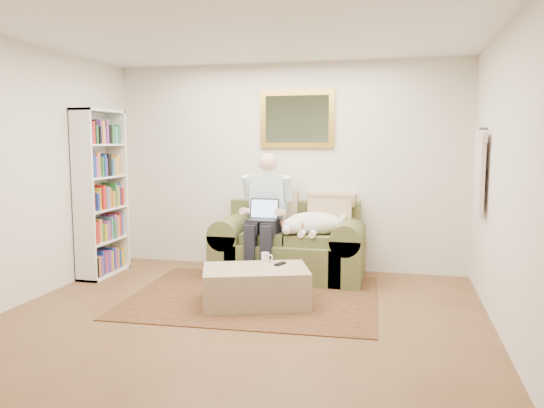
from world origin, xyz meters
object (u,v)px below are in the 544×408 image
at_px(laptop, 263,215).
at_px(bookshelf, 101,193).
at_px(seated_man, 265,217).
at_px(sleeping_dog, 314,223).
at_px(coffee_mug, 265,257).
at_px(sofa, 289,252).
at_px(ottoman, 256,286).

xyz_separation_m(laptop, bookshelf, (-1.97, -0.19, 0.22)).
height_order(seated_man, sleeping_dog, seated_man).
relative_size(seated_man, coffee_mug, 14.85).
height_order(sofa, bookshelf, bookshelf).
distance_m(sofa, seated_man, 0.54).
height_order(seated_man, ottoman, seated_man).
bearing_deg(bookshelf, sofa, 10.63).
xyz_separation_m(laptop, ottoman, (0.16, -0.93, -0.59)).
xyz_separation_m(seated_man, bookshelf, (-1.97, -0.26, 0.26)).
bearing_deg(ottoman, sofa, 84.97).
height_order(coffee_mug, bookshelf, bookshelf).
distance_m(sleeping_dog, bookshelf, 2.60).
distance_m(coffee_mug, bookshelf, 2.29).
relative_size(sleeping_dog, ottoman, 0.71).
relative_size(laptop, sleeping_dog, 0.47).
relative_size(laptop, ottoman, 0.33).
relative_size(sofa, coffee_mug, 17.65).
xyz_separation_m(sofa, laptop, (-0.26, -0.23, 0.47)).
xyz_separation_m(sofa, coffee_mug, (-0.07, -0.89, 0.12)).
height_order(laptop, ottoman, laptop).
xyz_separation_m(sofa, sleeping_dog, (0.32, -0.09, 0.37)).
height_order(sofa, seated_man, seated_man).
bearing_deg(bookshelf, coffee_mug, -12.22).
relative_size(seated_man, laptop, 4.33).
bearing_deg(laptop, bookshelf, -174.50).
xyz_separation_m(seated_man, laptop, (0.00, -0.07, 0.04)).
relative_size(ottoman, bookshelf, 0.51).
height_order(sofa, ottoman, sofa).
relative_size(laptop, bookshelf, 0.17).
height_order(laptop, coffee_mug, laptop).
bearing_deg(sofa, bookshelf, -169.37).
bearing_deg(sofa, sleeping_dog, -15.74).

